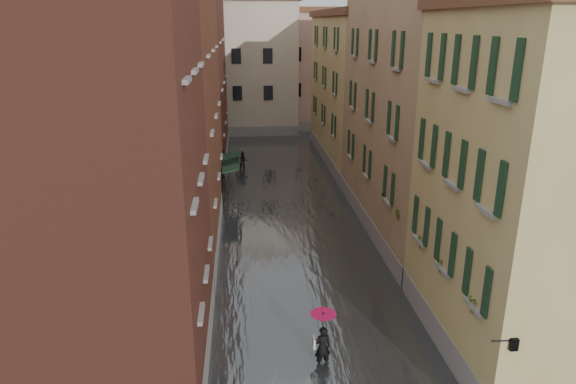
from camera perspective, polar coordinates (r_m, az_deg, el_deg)
name	(u,v)px	position (r m, az deg, el deg)	size (l,w,h in m)	color
ground	(316,324)	(20.52, 3.17, -14.41)	(120.00, 120.00, 0.00)	slate
floodwater	(287,207)	(32.11, -0.14, -1.64)	(10.00, 60.00, 0.20)	#464B4E
building_left_near	(98,184)	(16.32, -20.41, 0.82)	(6.00, 8.00, 13.00)	brown
building_left_mid	(155,123)	(26.85, -14.55, 7.40)	(6.00, 14.00, 12.50)	brown
building_left_far	(184,77)	(41.48, -11.45, 12.37)	(6.00, 16.00, 14.00)	brown
building_right_near	(540,194)	(18.66, 26.25, -0.24)	(6.00, 8.00, 11.50)	tan
building_right_mid	(426,114)	(28.15, 15.10, 8.36)	(6.00, 14.00, 13.00)	tan
building_right_far	(361,92)	(42.50, 8.13, 10.99)	(6.00, 16.00, 11.50)	tan
building_end_cream	(237,68)	(55.24, -5.70, 13.54)	(12.00, 9.00, 13.00)	beige
building_end_pink	(319,71)	(57.92, 3.51, 13.32)	(10.00, 9.00, 12.00)	tan
awning_near	(230,166)	(32.46, -6.48, 2.85)	(1.09, 3.03, 2.80)	#15301D
awning_far	(230,160)	(33.96, -6.44, 3.57)	(1.09, 3.36, 2.80)	#15301D
wall_lantern	(512,343)	(15.37, 23.66, -15.14)	(0.71, 0.22, 0.35)	black
window_planters	(422,230)	(20.37, 14.67, -4.13)	(0.59, 10.68, 0.84)	#9C5233
pedestrian_main	(323,336)	(17.67, 3.87, -15.64)	(0.89, 0.89, 2.06)	black
pedestrian_far	(243,162)	(39.92, -4.98, 3.38)	(0.78, 0.61, 1.60)	#232326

